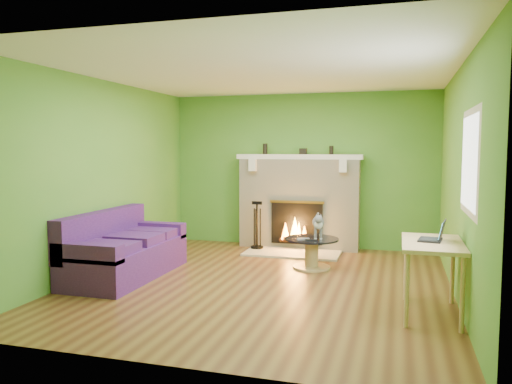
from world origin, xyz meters
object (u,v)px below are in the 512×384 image
at_px(sofa, 123,251).
at_px(coffee_table, 312,251).
at_px(cat, 318,225).
at_px(desk, 432,251).

relative_size(sofa, coffee_table, 2.53).
xyz_separation_m(coffee_table, cat, (0.08, 0.05, 0.36)).
height_order(coffee_table, cat, cat).
distance_m(desk, cat, 2.19).
distance_m(sofa, coffee_table, 2.57).
distance_m(sofa, cat, 2.68).
bearing_deg(coffee_table, cat, 32.01).
distance_m(coffee_table, desk, 2.24).
bearing_deg(sofa, coffee_table, 25.84).
bearing_deg(desk, sofa, 172.54).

